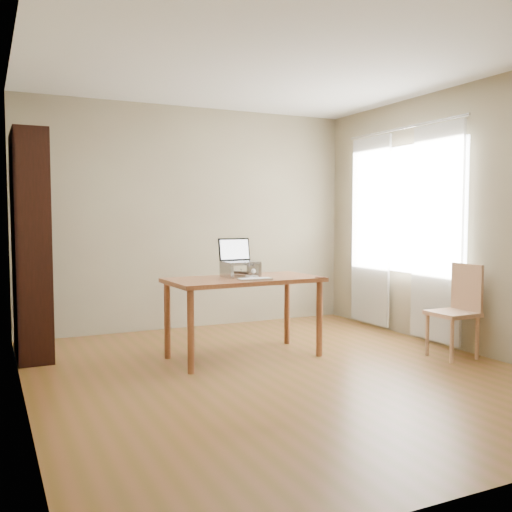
{
  "coord_description": "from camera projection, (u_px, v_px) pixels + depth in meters",
  "views": [
    {
      "loc": [
        -2.22,
        -4.18,
        1.32
      ],
      "look_at": [
        0.06,
        0.62,
        0.95
      ],
      "focal_mm": 40.0,
      "sensor_mm": 36.0,
      "label": 1
    }
  ],
  "objects": [
    {
      "name": "room",
      "position": [
        284.0,
        219.0,
        4.74
      ],
      "size": [
        4.04,
        4.54,
        2.64
      ],
      "color": "brown",
      "rests_on": "ground"
    },
    {
      "name": "bookshelf",
      "position": [
        31.0,
        245.0,
        5.35
      ],
      "size": [
        0.3,
        0.9,
        2.1
      ],
      "color": "black",
      "rests_on": "ground"
    },
    {
      "name": "curtains",
      "position": [
        401.0,
        230.0,
        6.27
      ],
      "size": [
        0.03,
        1.9,
        2.25
      ],
      "color": "white",
      "rests_on": "ground"
    },
    {
      "name": "desk",
      "position": [
        244.0,
        288.0,
        5.31
      ],
      "size": [
        1.45,
        0.77,
        0.75
      ],
      "rotation": [
        0.0,
        0.0,
        0.05
      ],
      "color": "brown",
      "rests_on": "ground"
    },
    {
      "name": "laptop_stand",
      "position": [
        240.0,
        268.0,
        5.37
      ],
      "size": [
        0.32,
        0.25,
        0.13
      ],
      "rotation": [
        0.0,
        0.0,
        0.05
      ],
      "color": "silver",
      "rests_on": "desk"
    },
    {
      "name": "laptop",
      "position": [
        238.0,
        256.0,
        5.42
      ],
      "size": [
        0.33,
        0.28,
        0.23
      ],
      "rotation": [
        0.0,
        0.0,
        0.05
      ],
      "color": "silver",
      "rests_on": "laptop_stand"
    },
    {
      "name": "keyboard",
      "position": [
        255.0,
        279.0,
        5.11
      ],
      "size": [
        0.31,
        0.15,
        0.02
      ],
      "rotation": [
        0.0,
        0.0,
        -0.07
      ],
      "color": "silver",
      "rests_on": "desk"
    },
    {
      "name": "coaster",
      "position": [
        320.0,
        277.0,
        5.32
      ],
      "size": [
        0.1,
        0.1,
        0.01
      ],
      "primitive_type": "cylinder",
      "color": "brown",
      "rests_on": "desk"
    },
    {
      "name": "cat",
      "position": [
        242.0,
        270.0,
        5.41
      ],
      "size": [
        0.24,
        0.48,
        0.15
      ],
      "rotation": [
        0.0,
        0.0,
        0.1
      ],
      "color": "#463F37",
      "rests_on": "desk"
    },
    {
      "name": "chair",
      "position": [
        458.0,
        307.0,
        5.34
      ],
      "size": [
        0.39,
        0.39,
        0.88
      ],
      "rotation": [
        0.0,
        0.0,
        0.01
      ],
      "color": "#A97D5B",
      "rests_on": "ground"
    }
  ]
}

